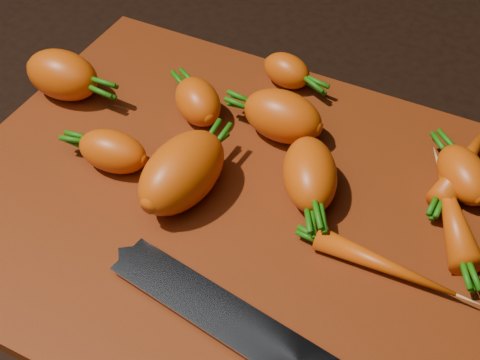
% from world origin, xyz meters
% --- Properties ---
extents(ground, '(2.00, 2.00, 0.01)m').
position_xyz_m(ground, '(0.00, 0.00, -0.01)').
color(ground, black).
extents(cutting_board, '(0.50, 0.40, 0.01)m').
position_xyz_m(cutting_board, '(0.00, 0.00, 0.01)').
color(cutting_board, maroon).
rests_on(cutting_board, ground).
extents(carrot_0, '(0.08, 0.05, 0.05)m').
position_xyz_m(carrot_0, '(-0.22, 0.05, 0.04)').
color(carrot_0, '#D64F0E').
rests_on(carrot_0, cutting_board).
extents(carrot_1, '(0.07, 0.07, 0.04)m').
position_xyz_m(carrot_1, '(-0.08, 0.08, 0.03)').
color(carrot_1, '#D64F0E').
rests_on(carrot_1, cutting_board).
extents(carrot_2, '(0.08, 0.09, 0.05)m').
position_xyz_m(carrot_2, '(0.05, 0.04, 0.04)').
color(carrot_2, '#D64F0E').
rests_on(carrot_2, cutting_board).
extents(carrot_3, '(0.07, 0.10, 0.06)m').
position_xyz_m(carrot_3, '(-0.04, -0.01, 0.04)').
color(carrot_3, '#D64F0E').
rests_on(carrot_3, cutting_board).
extents(carrot_4, '(0.08, 0.05, 0.05)m').
position_xyz_m(carrot_4, '(0.00, 0.10, 0.04)').
color(carrot_4, '#D64F0E').
rests_on(carrot_4, cutting_board).
extents(carrot_5, '(0.06, 0.05, 0.03)m').
position_xyz_m(carrot_5, '(-0.03, 0.17, 0.03)').
color(carrot_5, '#D64F0E').
rests_on(carrot_5, cutting_board).
extents(carrot_6, '(0.07, 0.07, 0.04)m').
position_xyz_m(carrot_6, '(0.17, 0.10, 0.03)').
color(carrot_6, '#D64F0E').
rests_on(carrot_6, cutting_board).
extents(carrot_7, '(0.04, 0.12, 0.02)m').
position_xyz_m(carrot_7, '(0.17, 0.13, 0.02)').
color(carrot_7, '#D64F0E').
rests_on(carrot_7, cutting_board).
extents(carrot_8, '(0.11, 0.02, 0.02)m').
position_xyz_m(carrot_8, '(0.14, -0.01, 0.02)').
color(carrot_8, '#D64F0E').
rests_on(carrot_8, cutting_board).
extents(carrot_9, '(0.07, 0.11, 0.03)m').
position_xyz_m(carrot_9, '(0.17, 0.06, 0.03)').
color(carrot_9, '#D64F0E').
rests_on(carrot_9, cutting_board).
extents(carrot_10, '(0.07, 0.04, 0.04)m').
position_xyz_m(carrot_10, '(-0.12, -0.01, 0.03)').
color(carrot_10, '#D64F0E').
rests_on(carrot_10, cutting_board).
extents(knife, '(0.33, 0.08, 0.02)m').
position_xyz_m(knife, '(0.07, -0.11, 0.02)').
color(knife, gray).
rests_on(knife, cutting_board).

